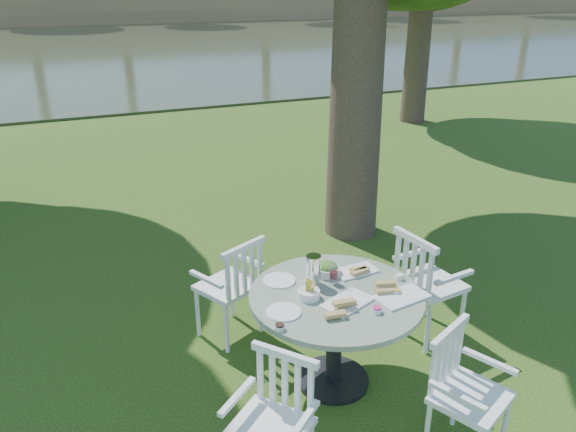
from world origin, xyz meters
The scene contains 8 objects.
ground centered at (0.00, 0.00, 0.00)m, with size 140.00×140.00×0.00m, color #1C370B.
table centered at (-0.19, -1.15, 0.62)m, with size 1.28×1.28×0.79m.
chair_ne centered at (0.76, -0.90, 0.58)m, with size 0.53×0.56×0.99m.
chair_nw centered at (-0.69, -0.30, 0.55)m, with size 0.62×0.60×0.93m.
chair_sw centered at (-0.93, -1.82, 0.52)m, with size 0.60×0.61×0.88m.
chair_se centered at (0.24, -2.05, 0.52)m, with size 0.58×0.57×0.89m.
tableware centered at (-0.21, -1.05, 0.84)m, with size 1.20×0.83×0.23m.
river centered at (0.00, 23.00, 0.00)m, with size 100.00×28.00×0.12m, color #2D341E.
Camera 1 is at (-1.90, -4.28, 2.91)m, focal length 35.00 mm.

